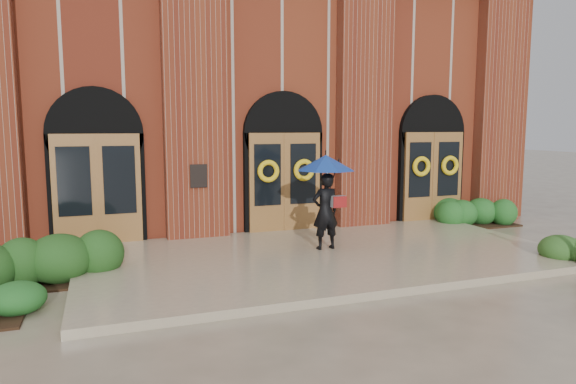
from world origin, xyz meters
name	(u,v)px	position (x,y,z in m)	size (l,w,h in m)	color
ground	(329,261)	(0.00, 0.00, 0.00)	(90.00, 90.00, 0.00)	gray
landing	(326,256)	(0.00, 0.15, 0.07)	(10.00, 5.30, 0.15)	tan
church_building	(228,107)	(0.00, 8.78, 3.50)	(16.20, 12.53, 7.00)	maroon
man_with_umbrella	(326,184)	(0.13, 0.47, 1.59)	(1.34, 1.34, 2.05)	black
hedge_wall_left	(56,258)	(-5.26, 0.50, 0.42)	(3.25, 1.30, 0.83)	#1E4617
hedge_wall_right	(463,213)	(5.20, 2.20, 0.36)	(2.81, 1.12, 0.72)	#1F551E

